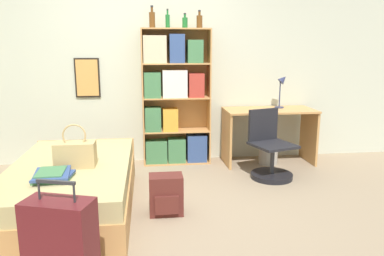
{
  "coord_description": "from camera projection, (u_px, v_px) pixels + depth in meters",
  "views": [
    {
      "loc": [
        0.04,
        -3.49,
        1.54
      ],
      "look_at": [
        0.49,
        0.2,
        0.75
      ],
      "focal_mm": 35.0,
      "sensor_mm": 36.0,
      "label": 1
    }
  ],
  "objects": [
    {
      "name": "backpack",
      "position": [
        166.0,
        195.0,
        3.53
      ],
      "size": [
        0.32,
        0.24,
        0.38
      ],
      "color": "#56231E",
      "rests_on": "ground_plane"
    },
    {
      "name": "bottle_green",
      "position": [
        152.0,
        19.0,
        4.76
      ],
      "size": [
        0.08,
        0.08,
        0.28
      ],
      "color": "brown",
      "rests_on": "bookcase"
    },
    {
      "name": "book_stack_on_bed",
      "position": [
        53.0,
        175.0,
        3.11
      ],
      "size": [
        0.33,
        0.39,
        0.07
      ],
      "color": "#427A4C",
      "rests_on": "bed"
    },
    {
      "name": "ground_plane",
      "position": [
        146.0,
        207.0,
        3.71
      ],
      "size": [
        14.0,
        14.0,
        0.0
      ],
      "primitive_type": "plane",
      "color": "gray"
    },
    {
      "name": "bookcase",
      "position": [
        173.0,
        100.0,
        4.98
      ],
      "size": [
        0.9,
        0.29,
        1.8
      ],
      "color": "tan",
      "rests_on": "ground_plane"
    },
    {
      "name": "waste_bin",
      "position": [
        268.0,
        154.0,
        5.09
      ],
      "size": [
        0.25,
        0.25,
        0.27
      ],
      "color": "#B7B2A8",
      "rests_on": "ground_plane"
    },
    {
      "name": "handbag",
      "position": [
        75.0,
        154.0,
        3.43
      ],
      "size": [
        0.36,
        0.2,
        0.4
      ],
      "color": "tan",
      "rests_on": "bed"
    },
    {
      "name": "bed",
      "position": [
        72.0,
        187.0,
        3.6
      ],
      "size": [
        1.12,
        1.96,
        0.48
      ],
      "color": "tan",
      "rests_on": "ground_plane"
    },
    {
      "name": "desk_lamp",
      "position": [
        282.0,
        85.0,
        5.07
      ],
      "size": [
        0.17,
        0.12,
        0.46
      ],
      "color": "navy",
      "rests_on": "desk"
    },
    {
      "name": "bottle_blue",
      "position": [
        199.0,
        21.0,
        4.79
      ],
      "size": [
        0.08,
        0.08,
        0.22
      ],
      "color": "brown",
      "rests_on": "bookcase"
    },
    {
      "name": "desk_chair",
      "position": [
        270.0,
        157.0,
        4.53
      ],
      "size": [
        0.58,
        0.58,
        0.82
      ],
      "color": "black",
      "rests_on": "ground_plane"
    },
    {
      "name": "bottle_clear",
      "position": [
        185.0,
        22.0,
        4.79
      ],
      "size": [
        0.07,
        0.07,
        0.19
      ],
      "color": "#1E6B2D",
      "rests_on": "bookcase"
    },
    {
      "name": "wall_back",
      "position": [
        143.0,
        67.0,
        5.04
      ],
      "size": [
        10.0,
        0.09,
        2.6
      ],
      "color": "beige",
      "rests_on": "ground_plane"
    },
    {
      "name": "bottle_brown",
      "position": [
        168.0,
        21.0,
        4.8
      ],
      "size": [
        0.06,
        0.06,
        0.24
      ],
      "color": "#1E6B2D",
      "rests_on": "bookcase"
    },
    {
      "name": "desk",
      "position": [
        269.0,
        126.0,
        5.06
      ],
      "size": [
        1.2,
        0.59,
        0.74
      ],
      "color": "tan",
      "rests_on": "ground_plane"
    },
    {
      "name": "suitcase",
      "position": [
        61.0,
        248.0,
        2.34
      ],
      "size": [
        0.47,
        0.34,
        0.77
      ],
      "color": "#5B191E",
      "rests_on": "ground_plane"
    }
  ]
}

